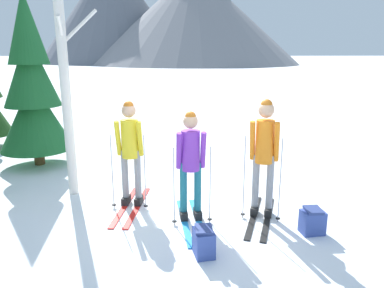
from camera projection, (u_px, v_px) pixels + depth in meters
name	position (u px, v px, depth m)	size (l,w,h in m)	color
ground_plane	(191.00, 211.00, 6.04)	(400.00, 400.00, 0.00)	white
skier_in_yellow	(130.00, 147.00, 6.06)	(0.60, 1.69, 1.78)	red
skier_in_purple	(190.00, 160.00, 5.54)	(0.61, 1.63, 1.70)	#1E84D1
skier_in_orange	(264.00, 151.00, 5.64)	(0.82, 1.61, 1.86)	black
pine_tree_near	(32.00, 88.00, 8.11)	(1.59, 1.59, 3.84)	#51381E
birch_tree_tall	(63.00, 58.00, 6.21)	(0.66, 0.74, 4.83)	silver
backpack_on_snow_front	(204.00, 242.00, 4.70)	(0.29, 0.35, 0.38)	#384C99
backpack_on_snow_beside	(312.00, 221.00, 5.26)	(0.34, 0.28, 0.38)	#384C99
mountain_ridge_distant	(159.00, 13.00, 74.88)	(53.55, 43.67, 22.29)	slate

